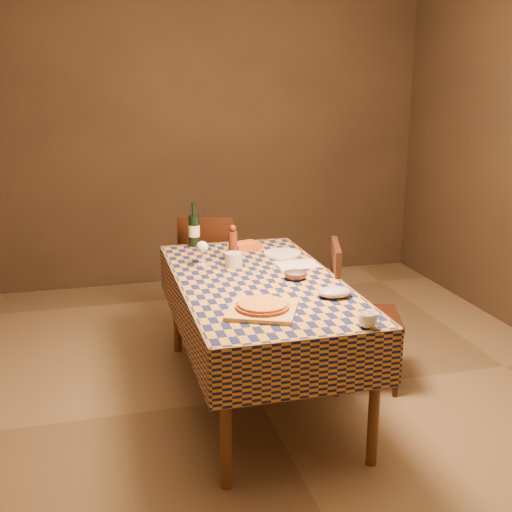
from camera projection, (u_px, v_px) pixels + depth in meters
name	position (u px, v px, depth m)	size (l,w,h in m)	color
room	(258.00, 182.00, 3.61)	(5.00, 5.10, 2.70)	brown
dining_table	(258.00, 292.00, 3.79)	(0.94, 1.84, 0.77)	brown
cutting_board	(262.00, 310.00, 3.25)	(0.34, 0.34, 0.02)	tan
pizza	(262.00, 305.00, 3.24)	(0.32, 0.32, 0.03)	#8D3A17
pepper_mill	(233.00, 244.00, 4.11)	(0.07, 0.07, 0.24)	#4C1F11
bowl	(296.00, 276.00, 3.77)	(0.13, 0.13, 0.04)	#5A424C
wine_glass	(202.00, 248.00, 4.04)	(0.08, 0.08, 0.15)	silver
wine_bottle	(194.00, 230.00, 4.48)	(0.10, 0.10, 0.31)	black
deli_tub	(233.00, 260.00, 4.01)	(0.11, 0.11, 0.09)	silver
takeout_container	(245.00, 246.00, 4.43)	(0.18, 0.13, 0.05)	#C64E1A
white_plate	(282.00, 254.00, 4.29)	(0.25, 0.25, 0.01)	white
tumbler	(368.00, 320.00, 3.04)	(0.09, 0.09, 0.07)	white
flour_patch	(297.00, 264.00, 4.07)	(0.26, 0.20, 0.00)	silver
flour_bag	(335.00, 292.00, 3.47)	(0.19, 0.14, 0.05)	#98A3C2
chair_far	(209.00, 266.00, 4.90)	(0.55, 0.55, 0.93)	black
chair_right	(353.00, 307.00, 4.04)	(0.53, 0.53, 0.93)	black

